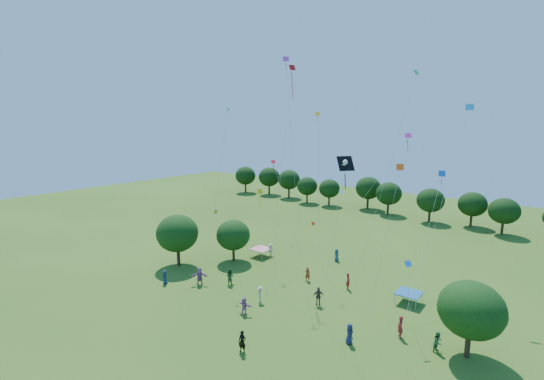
# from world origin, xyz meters

# --- Properties ---
(ground) EXTENTS (160.00, 160.00, 0.00)m
(ground) POSITION_xyz_m (0.00, 0.00, 0.00)
(ground) COLOR #3F651E
(near_tree_west) EXTENTS (5.06, 5.06, 6.39)m
(near_tree_west) POSITION_xyz_m (-14.35, 13.57, 4.11)
(near_tree_west) COLOR #422B19
(near_tree_west) RESTS_ON ground
(near_tree_north) EXTENTS (4.28, 4.28, 5.34)m
(near_tree_north) POSITION_xyz_m (-10.09, 18.88, 3.41)
(near_tree_north) COLOR #422B19
(near_tree_north) RESTS_ON ground
(near_tree_east) EXTENTS (4.65, 4.65, 5.91)m
(near_tree_east) POSITION_xyz_m (17.34, 15.53, 3.81)
(near_tree_east) COLOR #422B19
(near_tree_east) RESTS_ON ground
(treeline) EXTENTS (88.01, 8.77, 6.77)m
(treeline) POSITION_xyz_m (-1.73, 55.43, 4.09)
(treeline) COLOR #422B19
(treeline) RESTS_ON ground
(tent_red_stripe) EXTENTS (2.20, 2.20, 1.10)m
(tent_red_stripe) POSITION_xyz_m (-8.32, 22.18, 1.04)
(tent_red_stripe) COLOR red
(tent_red_stripe) RESTS_ON ground
(tent_blue) EXTENTS (2.20, 2.20, 1.10)m
(tent_blue) POSITION_xyz_m (11.16, 21.30, 1.04)
(tent_blue) COLOR #165492
(tent_blue) RESTS_ON ground
(man_in_black) EXTENTS (0.74, 0.57, 1.76)m
(man_in_black) POSITION_xyz_m (3.76, 5.55, 0.88)
(man_in_black) COLOR black
(man_in_black) RESTS_ON ground
(crowd_person_0) EXTENTS (0.76, 0.86, 1.54)m
(crowd_person_0) POSITION_xyz_m (-11.15, 9.29, 0.77)
(crowd_person_0) COLOR navy
(crowd_person_0) RESTS_ON ground
(crowd_person_1) EXTENTS (0.76, 0.83, 1.87)m
(crowd_person_1) POSITION_xyz_m (12.52, 14.96, 0.93)
(crowd_person_1) COLOR maroon
(crowd_person_1) RESTS_ON ground
(crowd_person_2) EXTENTS (0.63, 0.88, 1.60)m
(crowd_person_2) POSITION_xyz_m (15.44, 14.87, 0.80)
(crowd_person_2) COLOR #2B6538
(crowd_person_2) RESTS_ON ground
(crowd_person_3) EXTENTS (1.02, 1.12, 1.61)m
(crowd_person_3) POSITION_xyz_m (-0.30, 12.54, 0.80)
(crowd_person_3) COLOR #B6B191
(crowd_person_3) RESTS_ON ground
(crowd_person_4) EXTENTS (0.86, 1.03, 1.61)m
(crowd_person_4) POSITION_xyz_m (-14.92, 24.15, 0.81)
(crowd_person_4) COLOR #413D34
(crowd_person_4) RESTS_ON ground
(crowd_person_5) EXTENTS (1.55, 0.63, 1.63)m
(crowd_person_5) POSITION_xyz_m (0.01, 9.89, 0.81)
(crowd_person_5) COLOR #A962A3
(crowd_person_5) RESTS_ON ground
(crowd_person_6) EXTENTS (0.62, 0.88, 1.61)m
(crowd_person_6) POSITION_xyz_m (0.30, 26.93, 0.80)
(crowd_person_6) COLOR navy
(crowd_person_6) RESTS_ON ground
(crowd_person_7) EXTENTS (0.76, 0.79, 1.79)m
(crowd_person_7) POSITION_xyz_m (5.15, 20.43, 0.90)
(crowd_person_7) COLOR maroon
(crowd_person_7) RESTS_ON ground
(crowd_person_8) EXTENTS (0.96, 0.60, 1.84)m
(crowd_person_8) POSITION_xyz_m (-5.45, 13.56, 0.92)
(crowd_person_8) COLOR #265123
(crowd_person_8) RESTS_ON ground
(crowd_person_9) EXTENTS (1.17, 0.99, 1.65)m
(crowd_person_9) POSITION_xyz_m (-7.56, 23.28, 0.83)
(crowd_person_9) COLOR beige
(crowd_person_9) RESTS_ON ground
(crowd_person_10) EXTENTS (1.16, 1.05, 1.85)m
(crowd_person_10) POSITION_xyz_m (4.50, 15.50, 0.92)
(crowd_person_10) COLOR #483D39
(crowd_person_10) RESTS_ON ground
(crowd_person_11) EXTENTS (1.78, 1.66, 1.92)m
(crowd_person_11) POSITION_xyz_m (-8.04, 11.50, 0.96)
(crowd_person_11) COLOR #844D80
(crowd_person_11) RESTS_ON ground
(crowd_person_12) EXTENTS (0.94, 0.83, 1.68)m
(crowd_person_12) POSITION_xyz_m (9.66, 11.64, 0.84)
(crowd_person_12) COLOR #1A204B
(crowd_person_12) RESTS_ON ground
(crowd_person_13) EXTENTS (0.69, 0.56, 1.61)m
(crowd_person_13) POSITION_xyz_m (0.66, 19.54, 0.81)
(crowd_person_13) COLOR maroon
(crowd_person_13) RESTS_ON ground
(pirate_kite) EXTENTS (3.43, 2.46, 13.49)m
(pirate_kite) POSITION_xyz_m (8.55, 12.02, 14.06)
(pirate_kite) COLOR black
(red_high_kite) EXTENTS (2.23, 6.86, 22.34)m
(red_high_kite) POSITION_xyz_m (-2.61, 20.21, 19.04)
(red_high_kite) COLOR red
(small_kite_0) EXTENTS (4.25, 1.01, 11.65)m
(small_kite_0) POSITION_xyz_m (-4.86, 21.55, 10.38)
(small_kite_0) COLOR red
(small_kite_1) EXTENTS (1.80, 1.11, 12.95)m
(small_kite_1) POSITION_xyz_m (11.60, 14.12, 11.27)
(small_kite_1) COLOR #FF510D
(small_kite_2) EXTENTS (1.38, 3.84, 4.83)m
(small_kite_2) POSITION_xyz_m (-13.19, 19.63, 5.16)
(small_kite_2) COLOR gold
(small_kite_3) EXTENTS (0.34, 4.05, 17.71)m
(small_kite_3) POSITION_xyz_m (-9.12, 16.18, 12.89)
(small_kite_3) COLOR #188825
(small_kite_4) EXTENTS (0.92, 10.98, 11.10)m
(small_kite_4) POSITION_xyz_m (11.86, 26.01, 10.18)
(small_kite_4) COLOR blue
(small_kite_5) EXTENTS (1.74, 1.73, 23.16)m
(small_kite_5) POSITION_xyz_m (-3.01, 20.92, 19.18)
(small_kite_5) COLOR purple
(small_kite_6) EXTENTS (0.52, 4.42, 7.56)m
(small_kite_6) POSITION_xyz_m (-0.41, 28.38, 7.57)
(small_kite_6) COLOR white
(small_kite_7) EXTENTS (1.69, 10.91, 17.85)m
(small_kite_7) POSITION_xyz_m (13.55, 25.92, 15.58)
(small_kite_7) COLOR #0A6CA2
(small_kite_8) EXTENTS (2.12, 1.65, 3.40)m
(small_kite_8) POSITION_xyz_m (-2.66, 26.13, 4.08)
(small_kite_8) COLOR red
(small_kite_9) EXTENTS (2.90, 4.42, 8.75)m
(small_kite_9) POSITION_xyz_m (-4.24, 18.29, 8.38)
(small_kite_9) COLOR #FCB60D
(small_kite_10) EXTENTS (0.58, 1.90, 17.27)m
(small_kite_10) POSITION_xyz_m (-0.84, 23.71, 14.21)
(small_kite_10) COLOR yellow
(small_kite_11) EXTENTS (3.25, 5.69, 20.93)m
(small_kite_11) POSITION_xyz_m (8.99, 22.24, 16.64)
(small_kite_11) COLOR #198D49
(small_kite_12) EXTENTS (0.60, 1.98, 5.15)m
(small_kite_12) POSITION_xyz_m (12.66, 15.61, 5.62)
(small_kite_12) COLOR blue
(small_kite_13) EXTENTS (8.92, 3.78, 14.92)m
(small_kite_13) POSITION_xyz_m (6.32, 27.99, 13.30)
(small_kite_13) COLOR #AF1D8D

